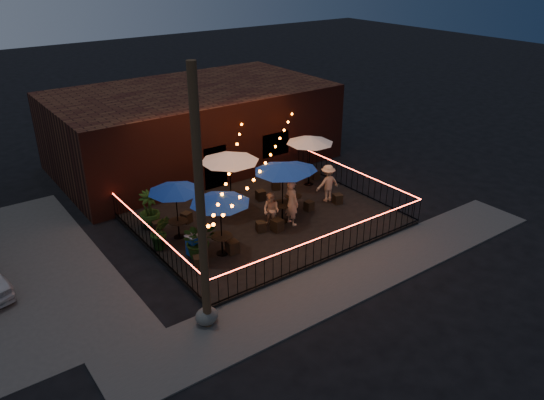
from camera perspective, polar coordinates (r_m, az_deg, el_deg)
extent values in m
plane|color=black|center=(21.04, 2.41, -4.37)|extent=(110.00, 110.00, 0.00)
cube|color=black|center=(22.41, -0.75, -2.16)|extent=(10.00, 8.00, 0.15)
cube|color=#413F3C|center=(18.98, 8.56, -8.19)|extent=(18.00, 2.50, 0.05)
cube|color=#36150E|center=(28.54, -8.52, 7.87)|extent=(14.00, 8.00, 4.00)
cube|color=black|center=(25.16, -6.21, 3.42)|extent=(1.20, 0.24, 2.20)
cube|color=black|center=(26.77, 0.25, 6.08)|extent=(1.60, 0.24, 1.20)
cylinder|color=#3E2F19|center=(14.61, -7.69, -0.94)|extent=(0.26, 0.26, 8.00)
cube|color=black|center=(19.62, 6.06, -6.10)|extent=(10.00, 0.04, 0.04)
cube|color=black|center=(19.16, 6.18, -3.75)|extent=(10.00, 0.04, 0.04)
cube|color=#FF3C25|center=(19.15, 6.19, -3.67)|extent=(10.00, 0.03, 0.02)
cube|color=black|center=(20.23, -12.44, -5.56)|extent=(0.04, 8.00, 0.04)
cube|color=black|center=(19.79, -12.68, -3.27)|extent=(0.04, 8.00, 0.04)
cube|color=#FF3C25|center=(19.77, -12.69, -3.19)|extent=(0.03, 8.00, 0.02)
cube|color=black|center=(25.27, 8.54, 1.24)|extent=(0.04, 8.00, 0.04)
cube|color=black|center=(24.92, 8.67, 3.18)|extent=(0.04, 8.00, 0.04)
cube|color=#FF3C25|center=(24.90, 8.68, 3.24)|extent=(0.03, 8.00, 0.02)
cylinder|color=black|center=(19.95, -5.36, -5.71)|extent=(0.44, 0.44, 0.03)
cylinder|color=black|center=(19.77, -5.40, -4.82)|extent=(0.06, 0.06, 0.73)
cylinder|color=black|center=(19.59, -5.44, -3.88)|extent=(0.81, 0.81, 0.04)
cylinder|color=black|center=(19.37, -5.50, -2.68)|extent=(0.04, 0.04, 2.42)
cone|color=navy|center=(18.90, -5.63, 0.16)|extent=(2.68, 2.68, 0.35)
cylinder|color=black|center=(21.26, -9.94, -3.92)|extent=(0.42, 0.42, 0.03)
cylinder|color=black|center=(21.10, -10.01, -3.11)|extent=(0.06, 0.06, 0.69)
cylinder|color=black|center=(20.94, -10.08, -2.26)|extent=(0.77, 0.77, 0.04)
cylinder|color=black|center=(20.74, -10.17, -1.18)|extent=(0.04, 0.04, 2.30)
cone|color=navy|center=(20.32, -10.39, 1.35)|extent=(2.37, 2.37, 0.33)
cylinder|color=black|center=(22.15, 1.12, -2.25)|extent=(0.47, 0.47, 0.03)
cylinder|color=black|center=(21.97, 1.12, -1.37)|extent=(0.06, 0.06, 0.78)
cylinder|color=black|center=(21.80, 1.13, -0.43)|extent=(0.86, 0.86, 0.04)
cylinder|color=black|center=(21.59, 1.14, 0.76)|extent=(0.05, 0.05, 2.59)
cone|color=navy|center=(21.14, 1.17, 3.55)|extent=(2.78, 2.78, 0.38)
cylinder|color=black|center=(22.99, -4.37, -1.23)|extent=(0.50, 0.50, 0.03)
cylinder|color=black|center=(22.82, -4.40, -0.33)|extent=(0.07, 0.07, 0.81)
cylinder|color=black|center=(22.64, -4.44, 0.62)|extent=(0.90, 0.90, 0.05)
cylinder|color=black|center=(22.43, -4.48, 1.83)|extent=(0.05, 0.05, 2.71)
cone|color=silver|center=(21.99, -4.58, 4.66)|extent=(3.25, 3.25, 0.40)
cylinder|color=black|center=(23.09, 2.28, -1.07)|extent=(0.41, 0.41, 0.03)
cylinder|color=black|center=(22.95, 2.29, -0.33)|extent=(0.06, 0.06, 0.66)
cylinder|color=black|center=(22.80, 2.31, 0.44)|extent=(0.74, 0.74, 0.04)
cylinder|color=black|center=(22.63, 2.33, 1.41)|extent=(0.04, 0.04, 2.21)
cone|color=navy|center=(22.25, 2.37, 3.69)|extent=(2.07, 2.07, 0.32)
cylinder|color=black|center=(25.70, 3.95, 1.74)|extent=(0.45, 0.45, 0.03)
cylinder|color=black|center=(25.56, 3.98, 2.48)|extent=(0.06, 0.06, 0.73)
cylinder|color=black|center=(25.42, 4.00, 3.26)|extent=(0.81, 0.81, 0.04)
cylinder|color=black|center=(25.25, 4.03, 4.24)|extent=(0.04, 0.04, 2.43)
cone|color=silver|center=(24.89, 4.11, 6.53)|extent=(2.85, 2.85, 0.35)
cube|color=black|center=(19.09, -7.85, -6.65)|extent=(0.49, 0.49, 0.46)
cube|color=black|center=(19.86, -4.29, -5.05)|extent=(0.43, 0.43, 0.49)
cube|color=black|center=(21.76, -12.23, -2.81)|extent=(0.42, 0.42, 0.43)
cube|color=black|center=(22.26, -9.18, -1.87)|extent=(0.47, 0.47, 0.44)
cube|color=black|center=(21.28, -1.22, -2.88)|extent=(0.44, 0.44, 0.42)
cube|color=black|center=(21.32, 0.57, -2.72)|extent=(0.45, 0.45, 0.48)
cube|color=black|center=(23.71, -4.20, 0.19)|extent=(0.48, 0.48, 0.46)
cube|color=black|center=(23.94, -1.24, 0.51)|extent=(0.43, 0.43, 0.45)
cube|color=black|center=(23.06, 4.00, -0.62)|extent=(0.36, 0.36, 0.41)
cube|color=black|center=(23.79, 7.06, 0.13)|extent=(0.45, 0.45, 0.44)
cube|color=black|center=(25.01, 0.41, 1.63)|extent=(0.49, 0.49, 0.44)
cube|color=black|center=(26.28, 4.69, 2.74)|extent=(0.44, 0.44, 0.44)
imported|color=#DAB18E|center=(21.54, 2.14, -0.27)|extent=(0.47, 0.71, 1.94)
imported|color=tan|center=(21.34, -0.09, -1.14)|extent=(0.79, 0.89, 1.52)
imported|color=tan|center=(23.73, 6.02, 1.81)|extent=(1.19, 0.80, 1.71)
imported|color=#0E3C0C|center=(19.51, -7.90, -4.26)|extent=(1.30, 1.13, 1.42)
imported|color=#183911|center=(20.31, -11.92, -3.39)|extent=(0.92, 0.82, 1.39)
imported|color=#144113|center=(21.97, -13.07, -1.01)|extent=(1.04, 1.04, 1.53)
cube|color=#0D3DA4|center=(19.89, -8.29, -4.76)|extent=(0.65, 0.53, 0.77)
cube|color=silver|center=(19.69, -8.37, -3.74)|extent=(0.70, 0.57, 0.05)
ellipsoid|color=#4D4E48|center=(16.63, -7.04, -12.29)|extent=(1.01, 0.95, 0.63)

